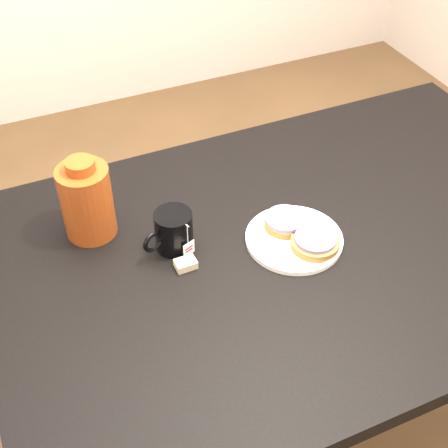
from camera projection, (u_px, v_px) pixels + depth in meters
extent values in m
plane|color=brown|center=(284.00, 418.00, 1.89)|extent=(4.00, 4.00, 0.00)
cube|color=black|center=(304.00, 244.00, 1.40)|extent=(1.40, 0.90, 0.04)
cylinder|color=black|center=(21.00, 318.00, 1.72)|extent=(0.06, 0.06, 0.71)
cylinder|color=black|center=(403.00, 198.00, 2.11)|extent=(0.06, 0.06, 0.71)
cylinder|color=white|center=(294.00, 239.00, 1.38)|extent=(0.22, 0.22, 0.01)
torus|color=white|center=(294.00, 237.00, 1.37)|extent=(0.21, 0.21, 0.01)
cylinder|color=brown|center=(285.00, 223.00, 1.39)|extent=(0.10, 0.10, 0.02)
cylinder|color=gray|center=(285.00, 219.00, 1.39)|extent=(0.10, 0.10, 0.01)
cylinder|color=brown|center=(315.00, 243.00, 1.35)|extent=(0.14, 0.14, 0.02)
cylinder|color=gray|center=(316.00, 238.00, 1.34)|extent=(0.12, 0.12, 0.01)
cylinder|color=black|center=(174.00, 231.00, 1.34)|extent=(0.11, 0.11, 0.09)
cylinder|color=black|center=(173.00, 217.00, 1.31)|extent=(0.07, 0.07, 0.00)
torus|color=black|center=(153.00, 242.00, 1.31)|extent=(0.05, 0.03, 0.05)
cylinder|color=beige|center=(188.00, 234.00, 1.30)|extent=(0.00, 0.00, 0.05)
cube|color=white|center=(188.00, 248.00, 1.33)|extent=(0.03, 0.01, 0.03)
cube|color=#C6B793|center=(186.00, 264.00, 1.32)|extent=(0.05, 0.03, 0.02)
cylinder|color=#65240D|center=(87.00, 202.00, 1.35)|extent=(0.14, 0.14, 0.17)
cylinder|color=#65240D|center=(80.00, 166.00, 1.28)|extent=(0.06, 0.06, 0.02)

